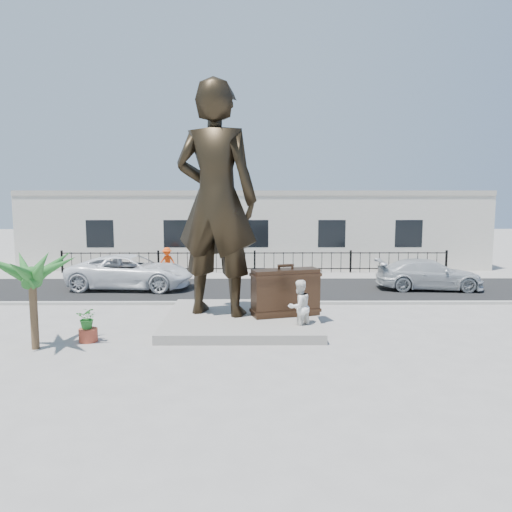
{
  "coord_description": "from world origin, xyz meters",
  "views": [
    {
      "loc": [
        -0.12,
        -15.46,
        4.44
      ],
      "look_at": [
        0.0,
        2.0,
        2.3
      ],
      "focal_mm": 35.0,
      "sensor_mm": 36.0,
      "label": 1
    }
  ],
  "objects": [
    {
      "name": "fence",
      "position": [
        0.0,
        12.8,
        0.6
      ],
      "size": [
        22.0,
        0.1,
        1.2
      ],
      "primitive_type": "cube",
      "color": "black",
      "rests_on": "ground"
    },
    {
      "name": "car_silver",
      "position": [
        8.21,
        7.72,
        0.72
      ],
      "size": [
        5.0,
        2.32,
        1.41
      ],
      "primitive_type": "imported",
      "rotation": [
        0.0,
        0.0,
        1.5
      ],
      "color": "silver",
      "rests_on": "street"
    },
    {
      "name": "worker",
      "position": [
        -4.86,
        11.93,
        0.79
      ],
      "size": [
        1.11,
        0.8,
        1.54
      ],
      "primitive_type": "imported",
      "rotation": [
        0.0,
        0.0,
        -0.25
      ],
      "color": "#FF480D",
      "rests_on": "far_sidewalk"
    },
    {
      "name": "plinth",
      "position": [
        -0.5,
        1.5,
        0.15
      ],
      "size": [
        5.2,
        5.2,
        0.3
      ],
      "primitive_type": "cube",
      "color": "gray",
      "rests_on": "ground"
    },
    {
      "name": "tourist",
      "position": [
        1.38,
        0.23,
        0.87
      ],
      "size": [
        1.07,
        1.02,
        1.75
      ],
      "primitive_type": "imported",
      "rotation": [
        0.0,
        0.0,
        3.73
      ],
      "color": "white",
      "rests_on": "ground"
    },
    {
      "name": "statue",
      "position": [
        -1.37,
        1.71,
        4.27
      ],
      "size": [
        3.33,
        2.67,
        7.95
      ],
      "primitive_type": "imported",
      "rotation": [
        0.0,
        0.0,
        2.84
      ],
      "color": "black",
      "rests_on": "plinth"
    },
    {
      "name": "far_sidewalk",
      "position": [
        0.0,
        12.0,
        0.01
      ],
      "size": [
        40.0,
        2.5,
        0.02
      ],
      "primitive_type": "cube",
      "color": "#9E9991",
      "rests_on": "ground"
    },
    {
      "name": "palm_tree",
      "position": [
        -6.43,
        -1.37,
        0.0
      ],
      "size": [
        1.8,
        1.8,
        3.2
      ],
      "primitive_type": null,
      "color": "#215C22",
      "rests_on": "ground"
    },
    {
      "name": "shrub",
      "position": [
        -5.13,
        -0.66,
        0.74
      ],
      "size": [
        0.61,
        0.53,
        0.67
      ],
      "primitive_type": "imported",
      "rotation": [
        0.0,
        0.0,
        -0.0
      ],
      "color": "#236D25",
      "rests_on": "planter"
    },
    {
      "name": "curb",
      "position": [
        0.0,
        4.5,
        0.06
      ],
      "size": [
        40.0,
        0.25,
        0.12
      ],
      "primitive_type": "cube",
      "color": "#A5A399",
      "rests_on": "ground"
    },
    {
      "name": "planter",
      "position": [
        -5.13,
        -0.66,
        0.2
      ],
      "size": [
        0.56,
        0.56,
        0.4
      ],
      "primitive_type": "cylinder",
      "color": "#A5402B",
      "rests_on": "ground"
    },
    {
      "name": "street",
      "position": [
        0.0,
        8.0,
        0.01
      ],
      "size": [
        40.0,
        7.0,
        0.01
      ],
      "primitive_type": "cube",
      "color": "black",
      "rests_on": "ground"
    },
    {
      "name": "car_white",
      "position": [
        -5.9,
        8.0,
        0.82
      ],
      "size": [
        6.0,
        3.08,
        1.62
      ],
      "primitive_type": "imported",
      "rotation": [
        0.0,
        0.0,
        1.5
      ],
      "color": "white",
      "rests_on": "street"
    },
    {
      "name": "building",
      "position": [
        0.0,
        17.0,
        2.2
      ],
      "size": [
        28.0,
        7.0,
        4.4
      ],
      "primitive_type": "cube",
      "color": "silver",
      "rests_on": "ground"
    },
    {
      "name": "suitcase",
      "position": [
        1.01,
        1.43,
        1.11
      ],
      "size": [
        2.4,
        1.33,
        1.61
      ],
      "primitive_type": "cube",
      "rotation": [
        0.0,
        0.0,
        0.28
      ],
      "color": "#352216",
      "rests_on": "plinth"
    },
    {
      "name": "ground",
      "position": [
        0.0,
        0.0,
        0.0
      ],
      "size": [
        100.0,
        100.0,
        0.0
      ],
      "primitive_type": "plane",
      "color": "#9E9991",
      "rests_on": "ground"
    }
  ]
}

